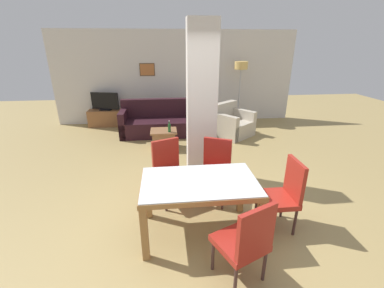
{
  "coord_description": "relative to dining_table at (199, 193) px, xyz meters",
  "views": [
    {
      "loc": [
        -0.38,
        -2.71,
        2.33
      ],
      "look_at": [
        0.0,
        0.84,
        0.92
      ],
      "focal_mm": 24.0,
      "sensor_mm": 36.0,
      "label": 1
    }
  ],
  "objects": [
    {
      "name": "dining_chair_head_right",
      "position": [
        1.1,
        0.0,
        -0.07
      ],
      "size": [
        0.46,
        0.46,
        0.97
      ],
      "rotation": [
        0.0,
        0.0,
        1.57
      ],
      "color": "#A2251B",
      "rests_on": "ground_plane"
    },
    {
      "name": "dining_chair_near_right",
      "position": [
        0.35,
        -0.79,
        -0.07
      ],
      "size": [
        0.61,
        0.61,
        0.97
      ],
      "rotation": [
        0.0,
        0.0,
        0.42
      ],
      "color": "maroon",
      "rests_on": "ground_plane"
    },
    {
      "name": "tv_stand",
      "position": [
        -2.12,
        4.94,
        -0.36
      ],
      "size": [
        1.04,
        0.4,
        0.48
      ],
      "color": "#915B33",
      "rests_on": "ground_plane"
    },
    {
      "name": "tv_screen",
      "position": [
        -2.12,
        4.94,
        0.13
      ],
      "size": [
        0.81,
        0.28,
        0.52
      ],
      "rotation": [
        0.0,
        0.0,
        2.89
      ],
      "color": "black",
      "rests_on": "tv_stand"
    },
    {
      "name": "dining_chair_far_left",
      "position": [
        -0.35,
        0.83,
        -0.07
      ],
      "size": [
        0.6,
        0.6,
        0.97
      ],
      "rotation": [
        0.0,
        0.0,
        -2.74
      ],
      "color": "maroon",
      "rests_on": "ground_plane"
    },
    {
      "name": "dining_table",
      "position": [
        0.0,
        0.0,
        0.0
      ],
      "size": [
        1.43,
        0.87,
        0.77
      ],
      "color": "olive",
      "rests_on": "ground_plane"
    },
    {
      "name": "dining_chair_far_right",
      "position": [
        0.35,
        0.78,
        -0.07
      ],
      "size": [
        0.61,
        0.61,
        0.97
      ],
      "rotation": [
        0.0,
        0.0,
        2.72
      ],
      "color": "maroon",
      "rests_on": "ground_plane"
    },
    {
      "name": "bottle",
      "position": [
        -0.3,
        2.82,
        -0.05
      ],
      "size": [
        0.06,
        0.06,
        0.26
      ],
      "color": "#194C23",
      "rests_on": "coffee_table"
    },
    {
      "name": "floor_lamp",
      "position": [
        1.86,
        4.82,
        0.97
      ],
      "size": [
        0.38,
        0.38,
        1.84
      ],
      "color": "#B7B7BC",
      "rests_on": "ground_plane"
    },
    {
      "name": "sofa",
      "position": [
        -0.53,
        4.02,
        -0.29
      ],
      "size": [
        2.07,
        0.85,
        0.91
      ],
      "rotation": [
        0.0,
        0.0,
        3.14
      ],
      "color": "black",
      "rests_on": "ground_plane"
    },
    {
      "name": "divider_pillar",
      "position": [
        0.24,
        1.53,
        0.75
      ],
      "size": [
        0.5,
        0.3,
        2.7
      ],
      "color": "silver",
      "rests_on": "ground_plane"
    },
    {
      "name": "coffee_table",
      "position": [
        -0.43,
        2.96,
        -0.37
      ],
      "size": [
        0.6,
        0.49,
        0.45
      ],
      "color": "#8C5E3C",
      "rests_on": "ground_plane"
    },
    {
      "name": "armchair",
      "position": [
        1.37,
        3.71,
        -0.3
      ],
      "size": [
        1.25,
        1.24,
        0.85
      ],
      "rotation": [
        0.0,
        0.0,
        3.81
      ],
      "color": "#C0B5A0",
      "rests_on": "ground_plane"
    },
    {
      "name": "ground_plane",
      "position": [
        0.0,
        0.0,
        -0.6
      ],
      "size": [
        18.0,
        18.0,
        0.0
      ],
      "primitive_type": "plane",
      "color": "#A08852"
    },
    {
      "name": "back_wall",
      "position": [
        -0.0,
        5.22,
        0.76
      ],
      "size": [
        7.2,
        0.09,
        2.7
      ],
      "color": "silver",
      "rests_on": "ground_plane"
    }
  ]
}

